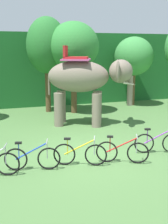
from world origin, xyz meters
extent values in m
plane|color=#4C753D|center=(0.00, 0.00, 0.00)|extent=(80.00, 80.00, 0.00)
cube|color=#1E6028|center=(0.00, 12.11, 2.32)|extent=(36.00, 6.00, 4.63)
cylinder|color=brown|center=(0.11, 7.49, 1.20)|extent=(0.31, 0.31, 2.40)
ellipsoid|color=#28702D|center=(0.11, 7.49, 3.82)|extent=(2.31, 2.31, 3.16)
cylinder|color=brown|center=(1.46, 6.73, 1.28)|extent=(0.33, 0.33, 2.57)
ellipsoid|color=#338438|center=(1.46, 6.73, 3.78)|extent=(2.83, 2.83, 2.69)
cylinder|color=brown|center=(5.78, 7.80, 1.03)|extent=(0.28, 0.28, 2.06)
ellipsoid|color=#3D8E42|center=(5.78, 7.80, 3.16)|extent=(2.48, 2.48, 2.45)
ellipsoid|color=gray|center=(0.89, 4.07, 2.35)|extent=(3.22, 2.45, 1.50)
cylinder|color=gray|center=(1.87, 4.06, 0.80)|extent=(0.44, 0.44, 1.60)
cylinder|color=gray|center=(1.56, 3.36, 0.80)|extent=(0.44, 0.44, 1.60)
cylinder|color=gray|center=(0.22, 4.78, 0.80)|extent=(0.44, 0.44, 1.60)
cylinder|color=gray|center=(-0.09, 4.08, 0.80)|extent=(0.44, 0.44, 1.60)
ellipsoid|color=gray|center=(2.72, 3.27, 2.60)|extent=(1.41, 1.36, 1.10)
ellipsoid|color=gray|center=(2.83, 3.89, 2.65)|extent=(0.48, 0.83, 0.96)
ellipsoid|color=gray|center=(2.34, 2.76, 2.65)|extent=(0.48, 0.83, 0.96)
cylinder|color=gray|center=(3.13, 3.09, 1.70)|extent=(0.26, 0.26, 1.40)
cone|color=beige|center=(3.18, 3.31, 2.05)|extent=(0.56, 0.34, 0.21)
cone|color=beige|center=(3.00, 2.90, 2.05)|extent=(0.56, 0.34, 0.21)
cube|color=#BF4C8C|center=(0.80, 4.11, 3.13)|extent=(1.72, 1.74, 0.08)
cube|color=#B22323|center=(0.80, 4.11, 3.22)|extent=(1.37, 1.27, 0.10)
cube|color=#B22323|center=(0.34, 4.31, 3.50)|extent=(0.45, 0.86, 0.56)
cylinder|color=gray|center=(-0.41, 4.64, 1.90)|extent=(0.08, 0.08, 0.90)
torus|color=black|center=(-2.84, -0.95, 0.36)|extent=(0.70, 0.24, 0.71)
cylinder|color=#9E9EA3|center=(-2.89, -0.93, 0.64)|extent=(0.03, 0.03, 0.55)
cylinder|color=#9E9EA3|center=(-2.89, -0.93, 0.91)|extent=(0.17, 0.51, 0.03)
torus|color=black|center=(-2.58, -0.64, 0.36)|extent=(0.70, 0.23, 0.71)
torus|color=black|center=(-1.62, -0.90, 0.36)|extent=(0.70, 0.23, 0.71)
cylinder|color=blue|center=(-2.12, -0.77, 0.60)|extent=(0.95, 0.30, 0.54)
cylinder|color=blue|center=(-2.48, -0.67, 0.61)|extent=(0.03, 0.03, 0.52)
cube|color=black|center=(-2.48, -0.67, 0.88)|extent=(0.22, 0.15, 0.06)
cylinder|color=#9E9EA3|center=(-1.66, -0.89, 0.64)|extent=(0.03, 0.03, 0.55)
cylinder|color=#9E9EA3|center=(-1.66, -0.89, 0.91)|extent=(0.17, 0.51, 0.03)
torus|color=black|center=(-1.08, -0.69, 0.36)|extent=(0.68, 0.31, 0.71)
torus|color=black|center=(-0.15, -1.07, 0.36)|extent=(0.68, 0.31, 0.71)
cylinder|color=yellow|center=(-0.64, -0.87, 0.60)|extent=(0.92, 0.40, 0.54)
cylinder|color=yellow|center=(-0.98, -0.73, 0.61)|extent=(0.03, 0.03, 0.52)
cube|color=black|center=(-0.98, -0.73, 0.88)|extent=(0.22, 0.17, 0.06)
cylinder|color=#9E9EA3|center=(-0.19, -1.05, 0.64)|extent=(0.03, 0.03, 0.55)
cylinder|color=#9E9EA3|center=(-0.19, -1.05, 0.91)|extent=(0.22, 0.49, 0.03)
torus|color=black|center=(0.29, -0.91, 0.36)|extent=(0.67, 0.34, 0.71)
torus|color=black|center=(1.20, -1.32, 0.36)|extent=(0.67, 0.34, 0.71)
cylinder|color=red|center=(0.72, -1.11, 0.60)|extent=(0.90, 0.44, 0.54)
cylinder|color=red|center=(0.38, -0.95, 0.61)|extent=(0.03, 0.03, 0.52)
cube|color=black|center=(0.38, -0.95, 0.88)|extent=(0.22, 0.17, 0.06)
cylinder|color=#9E9EA3|center=(1.16, -1.30, 0.64)|extent=(0.03, 0.03, 0.55)
cylinder|color=#9E9EA3|center=(1.16, -1.30, 0.91)|extent=(0.25, 0.49, 0.03)
torus|color=black|center=(1.89, -0.53, 0.36)|extent=(0.70, 0.24, 0.71)
cylinder|color=purple|center=(2.34, -0.66, 0.60)|extent=(0.95, 0.31, 0.54)
cylinder|color=purple|center=(1.98, -0.55, 0.61)|extent=(0.03, 0.03, 0.52)
cube|color=black|center=(1.98, -0.55, 0.88)|extent=(0.22, 0.15, 0.06)
camera|label=1|loc=(-3.29, -9.26, 3.64)|focal=47.16mm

